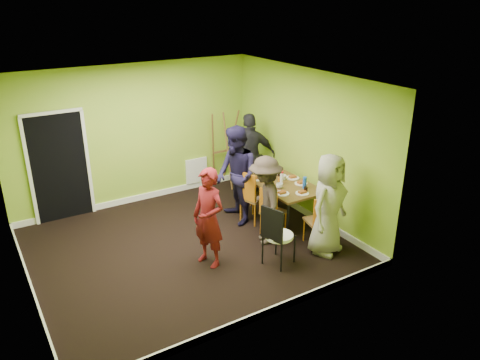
% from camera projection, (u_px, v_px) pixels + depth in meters
% --- Properties ---
extents(ground, '(5.00, 5.00, 0.00)m').
position_uv_depth(ground, '(187.00, 246.00, 7.99)').
color(ground, black).
rests_on(ground, ground).
extents(room_walls, '(5.04, 4.54, 2.82)m').
position_uv_depth(room_walls, '(182.00, 193.00, 7.64)').
color(room_walls, '#82B32E').
rests_on(room_walls, ground).
extents(dining_table, '(0.90, 1.50, 0.75)m').
position_uv_depth(dining_table, '(283.00, 186.00, 8.65)').
color(dining_table, black).
rests_on(dining_table, ground).
extents(chair_left_far, '(0.52, 0.51, 1.01)m').
position_uv_depth(chair_left_far, '(251.00, 194.00, 8.62)').
color(chair_left_far, orange).
rests_on(chair_left_far, ground).
extents(chair_left_near, '(0.49, 0.49, 0.91)m').
position_uv_depth(chair_left_near, '(271.00, 209.00, 8.17)').
color(chair_left_near, orange).
rests_on(chair_left_near, ground).
extents(chair_back_end, '(0.49, 0.54, 0.94)m').
position_uv_depth(chair_back_end, '(254.00, 169.00, 9.57)').
color(chair_back_end, orange).
rests_on(chair_back_end, ground).
extents(chair_front_end, '(0.47, 0.47, 0.94)m').
position_uv_depth(chair_front_end, '(320.00, 218.00, 7.80)').
color(chair_front_end, orange).
rests_on(chair_front_end, ground).
extents(chair_bentwood, '(0.51, 0.50, 1.04)m').
position_uv_depth(chair_bentwood, '(276.00, 233.00, 7.23)').
color(chair_bentwood, black).
rests_on(chair_bentwood, ground).
extents(easel, '(0.68, 0.64, 1.70)m').
position_uv_depth(easel, '(224.00, 149.00, 10.18)').
color(easel, brown).
rests_on(easel, ground).
extents(plate_near_left, '(0.22, 0.22, 0.01)m').
position_uv_depth(plate_near_left, '(255.00, 179.00, 8.81)').
color(plate_near_left, white).
rests_on(plate_near_left, dining_table).
extents(plate_near_right, '(0.26, 0.26, 0.01)m').
position_uv_depth(plate_near_right, '(282.00, 194.00, 8.18)').
color(plate_near_right, white).
rests_on(plate_near_right, dining_table).
extents(plate_far_back, '(0.25, 0.25, 0.01)m').
position_uv_depth(plate_far_back, '(271.00, 174.00, 9.04)').
color(plate_far_back, white).
rests_on(plate_far_back, dining_table).
extents(plate_far_front, '(0.24, 0.24, 0.01)m').
position_uv_depth(plate_far_front, '(302.00, 193.00, 8.19)').
color(plate_far_front, white).
rests_on(plate_far_front, dining_table).
extents(plate_wall_back, '(0.25, 0.25, 0.01)m').
position_uv_depth(plate_wall_back, '(293.00, 178.00, 8.87)').
color(plate_wall_back, white).
rests_on(plate_wall_back, dining_table).
extents(plate_wall_front, '(0.23, 0.23, 0.01)m').
position_uv_depth(plate_wall_front, '(301.00, 183.00, 8.61)').
color(plate_wall_front, white).
rests_on(plate_wall_front, dining_table).
extents(thermos, '(0.06, 0.06, 0.22)m').
position_uv_depth(thermos, '(282.00, 179.00, 8.54)').
color(thermos, white).
rests_on(thermos, dining_table).
extents(blue_bottle, '(0.07, 0.07, 0.21)m').
position_uv_depth(blue_bottle, '(305.00, 183.00, 8.38)').
color(blue_bottle, blue).
rests_on(blue_bottle, dining_table).
extents(orange_bottle, '(0.04, 0.04, 0.08)m').
position_uv_depth(orange_bottle, '(279.00, 180.00, 8.69)').
color(orange_bottle, orange).
rests_on(orange_bottle, dining_table).
extents(glass_mid, '(0.06, 0.06, 0.09)m').
position_uv_depth(glass_mid, '(272.00, 178.00, 8.75)').
color(glass_mid, black).
rests_on(glass_mid, dining_table).
extents(glass_back, '(0.06, 0.06, 0.09)m').
position_uv_depth(glass_back, '(279.00, 174.00, 8.96)').
color(glass_back, black).
rests_on(glass_back, dining_table).
extents(glass_front, '(0.07, 0.07, 0.10)m').
position_uv_depth(glass_front, '(306.00, 189.00, 8.23)').
color(glass_front, black).
rests_on(glass_front, dining_table).
extents(cup_a, '(0.12, 0.12, 0.10)m').
position_uv_depth(cup_a, '(279.00, 186.00, 8.40)').
color(cup_a, white).
rests_on(cup_a, dining_table).
extents(cup_b, '(0.11, 0.11, 0.10)m').
position_uv_depth(cup_b, '(284.00, 178.00, 8.76)').
color(cup_b, white).
rests_on(cup_b, dining_table).
extents(person_standing, '(0.55, 0.68, 1.61)m').
position_uv_depth(person_standing, '(209.00, 218.00, 7.20)').
color(person_standing, maroon).
rests_on(person_standing, ground).
extents(person_left_far, '(0.82, 0.98, 1.84)m').
position_uv_depth(person_left_far, '(236.00, 176.00, 8.52)').
color(person_left_far, black).
rests_on(person_left_far, ground).
extents(person_left_near, '(0.93, 1.15, 1.55)m').
position_uv_depth(person_left_near, '(265.00, 201.00, 7.86)').
color(person_left_near, '#2F261F').
rests_on(person_left_near, ground).
extents(person_back_end, '(1.14, 0.74, 1.80)m').
position_uv_depth(person_back_end, '(250.00, 157.00, 9.55)').
color(person_back_end, black).
rests_on(person_back_end, ground).
extents(person_front_end, '(0.97, 0.79, 1.71)m').
position_uv_depth(person_front_end, '(328.00, 204.00, 7.53)').
color(person_front_end, gray).
rests_on(person_front_end, ground).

